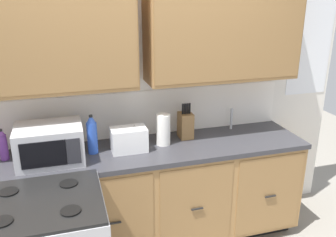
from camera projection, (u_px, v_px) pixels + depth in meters
wall_unit at (139, 54)px, 2.89m from camera, size 3.84×0.40×2.46m
counter_run at (148, 196)px, 3.11m from camera, size 2.67×0.64×0.91m
microwave at (50, 144)px, 2.69m from camera, size 0.48×0.37×0.28m
toaster at (129, 139)px, 2.89m from camera, size 0.28×0.18×0.19m
knife_block at (186, 125)px, 3.14m from camera, size 0.11×0.14×0.31m
sink_faucet at (231, 119)px, 3.34m from camera, size 0.02×0.02×0.20m
paper_towel_roll at (163, 130)px, 3.00m from camera, size 0.12×0.12×0.26m
bottle_violet at (3, 145)px, 2.73m from camera, size 0.07×0.07×0.24m
bottle_blue at (92, 135)px, 2.83m from camera, size 0.08×0.08×0.31m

